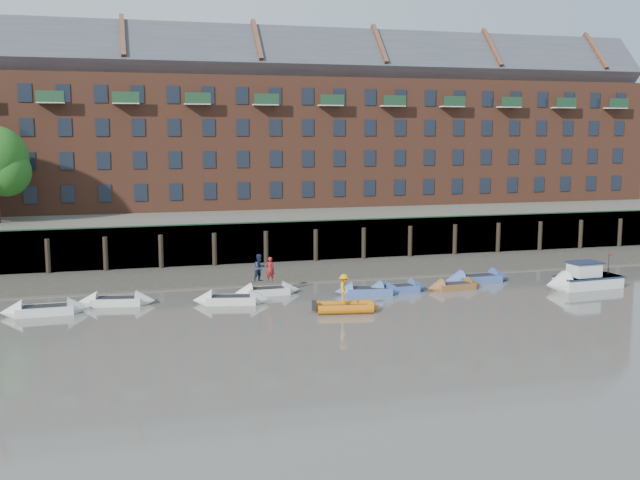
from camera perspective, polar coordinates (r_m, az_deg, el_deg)
name	(u,v)px	position (r m, az deg, el deg)	size (l,w,h in m)	color
ground	(389,335)	(38.44, 5.25, -7.18)	(220.00, 220.00, 0.00)	#655F58
foreshore	(303,272)	(55.22, -1.32, -2.42)	(110.00, 8.00, 0.50)	#3D382F
mud_band	(315,280)	(51.99, -0.41, -3.08)	(110.00, 1.60, 0.10)	#4C4336
river_wall	(289,242)	(59.16, -2.36, -0.14)	(110.00, 1.23, 3.30)	#2D2A26
bank_terrace	(258,222)	(72.38, -4.78, 1.37)	(110.00, 28.00, 3.20)	#5E594D
apartment_terrace	(254,104)	(72.90, -5.04, 10.25)	(80.60, 15.56, 20.98)	brown
rowboat_0	(45,310)	(45.12, -20.21, -5.02)	(4.84, 1.54, 1.39)	silver
rowboat_1	(117,301)	(46.25, -15.22, -4.51)	(4.67, 2.10, 1.31)	silver
rowboat_2	(231,300)	(45.28, -6.78, -4.54)	(4.74, 2.22, 1.33)	silver
rowboat_3	(268,291)	(47.59, -4.02, -3.90)	(4.20, 1.27, 1.21)	silver
rowboat_4	(369,291)	(47.53, 3.76, -3.90)	(4.56, 2.04, 1.28)	#3F5AA0
rowboat_5	(396,289)	(48.32, 5.82, -3.72)	(4.44, 1.55, 1.27)	#3F5AA0
rowboat_6	(455,286)	(49.78, 10.24, -3.48)	(4.09, 1.53, 1.16)	brown
rowboat_7	(477,279)	(52.38, 11.89, -2.90)	(4.96, 1.66, 1.42)	#3F5AA0
rib_tender	(347,307)	(43.00, 2.07, -5.14)	(3.54, 2.09, 0.60)	#C7640D
motor_launch	(577,280)	(51.89, 18.99, -2.91)	(5.60, 2.21, 2.26)	silver
person_rower_a	(270,269)	(47.41, -3.83, -2.23)	(0.57, 0.38, 1.57)	maroon
person_rower_b	(260,268)	(47.38, -4.62, -2.13)	(0.86, 0.67, 1.76)	#19233F
person_rib_crew	(344,288)	(42.70, 1.84, -3.69)	(1.06, 0.61, 1.64)	orange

